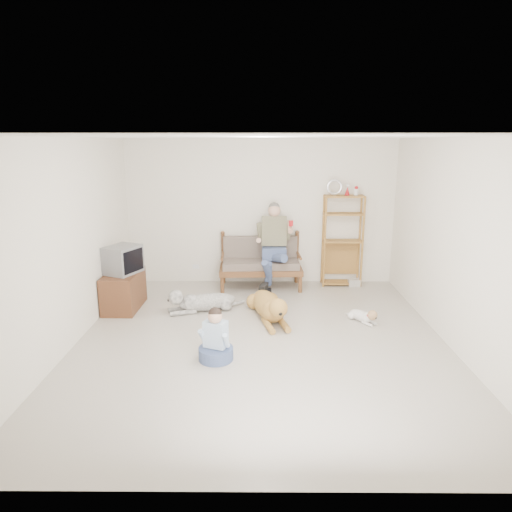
{
  "coord_description": "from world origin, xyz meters",
  "views": [
    {
      "loc": [
        -0.03,
        -5.74,
        2.65
      ],
      "look_at": [
        -0.08,
        1.0,
        0.95
      ],
      "focal_mm": 32.0,
      "sensor_mm": 36.0,
      "label": 1
    }
  ],
  "objects_px": {
    "golden_retriever": "(270,306)",
    "loveseat": "(261,261)",
    "tv_stand": "(123,291)",
    "etagere": "(342,240)"
  },
  "relations": [
    {
      "from": "loveseat",
      "to": "tv_stand",
      "type": "distance_m",
      "value": 2.52
    },
    {
      "from": "tv_stand",
      "to": "golden_retriever",
      "type": "bearing_deg",
      "value": -9.24
    },
    {
      "from": "etagere",
      "to": "golden_retriever",
      "type": "height_order",
      "value": "etagere"
    },
    {
      "from": "tv_stand",
      "to": "golden_retriever",
      "type": "xyz_separation_m",
      "value": [
        2.36,
        -0.44,
        -0.1
      ]
    },
    {
      "from": "loveseat",
      "to": "golden_retriever",
      "type": "distance_m",
      "value": 1.63
    },
    {
      "from": "etagere",
      "to": "golden_retriever",
      "type": "relative_size",
      "value": 1.28
    },
    {
      "from": "loveseat",
      "to": "etagere",
      "type": "bearing_deg",
      "value": 2.5
    },
    {
      "from": "loveseat",
      "to": "tv_stand",
      "type": "height_order",
      "value": "loveseat"
    },
    {
      "from": "tv_stand",
      "to": "golden_retriever",
      "type": "distance_m",
      "value": 2.4
    },
    {
      "from": "golden_retriever",
      "to": "loveseat",
      "type": "bearing_deg",
      "value": 81.33
    }
  ]
}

